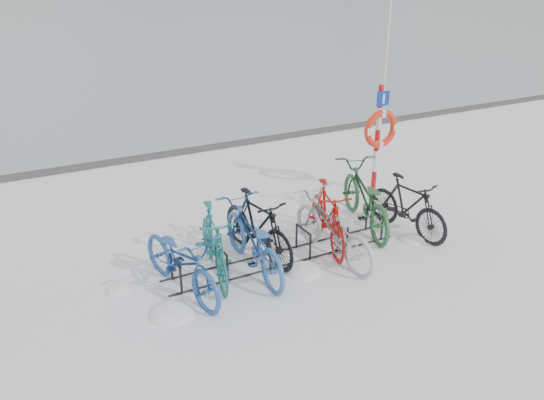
# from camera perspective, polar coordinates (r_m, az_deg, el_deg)

# --- Properties ---
(ground) EXTENTS (900.00, 900.00, 0.00)m
(ground) POSITION_cam_1_polar(r_m,az_deg,el_deg) (8.65, 1.28, -6.29)
(ground) COLOR white
(ground) RESTS_ON ground
(quay_edge) EXTENTS (400.00, 0.25, 0.10)m
(quay_edge) POSITION_cam_1_polar(r_m,az_deg,el_deg) (13.66, -10.75, 4.95)
(quay_edge) COLOR #3F3F42
(quay_edge) RESTS_ON ground
(bike_rack) EXTENTS (4.00, 0.48, 0.46)m
(bike_rack) POSITION_cam_1_polar(r_m,az_deg,el_deg) (8.56, 1.29, -5.24)
(bike_rack) COLOR black
(bike_rack) RESTS_ON ground
(lifebuoy_station) EXTENTS (0.78, 0.22, 4.08)m
(lifebuoy_station) POSITION_cam_1_polar(r_m,az_deg,el_deg) (10.93, 11.56, 7.49)
(lifebuoy_station) COLOR red
(lifebuoy_station) RESTS_ON ground
(bike_0) EXTENTS (1.09, 2.09, 1.04)m
(bike_0) POSITION_cam_1_polar(r_m,az_deg,el_deg) (7.70, -9.75, -6.23)
(bike_0) COLOR #25529D
(bike_0) RESTS_ON ground
(bike_1) EXTENTS (0.84, 1.90, 1.11)m
(bike_1) POSITION_cam_1_polar(r_m,az_deg,el_deg) (8.02, -6.29, -4.45)
(bike_1) COLOR #1B6E6B
(bike_1) RESTS_ON ground
(bike_2) EXTENTS (0.79, 2.12, 1.10)m
(bike_2) POSITION_cam_1_polar(r_m,az_deg,el_deg) (8.10, -2.15, -4.06)
(bike_2) COLOR #3161A6
(bike_2) RESTS_ON ground
(bike_3) EXTENTS (0.82, 1.90, 1.11)m
(bike_3) POSITION_cam_1_polar(r_m,az_deg,el_deg) (8.50, -1.57, -2.62)
(bike_3) COLOR black
(bike_3) RESTS_ON ground
(bike_4) EXTENTS (0.83, 2.08, 1.07)m
(bike_4) POSITION_cam_1_polar(r_m,az_deg,el_deg) (8.51, 6.50, -2.87)
(bike_4) COLOR #B3B6BC
(bike_4) RESTS_ON ground
(bike_5) EXTENTS (1.01, 1.90, 1.10)m
(bike_5) POSITION_cam_1_polar(r_m,az_deg,el_deg) (8.88, 6.01, -1.58)
(bike_5) COLOR #AF100C
(bike_5) RESTS_ON ground
(bike_6) EXTENTS (1.38, 2.35, 1.17)m
(bike_6) POSITION_cam_1_polar(r_m,az_deg,el_deg) (9.63, 9.92, 0.46)
(bike_6) COLOR #265831
(bike_6) RESTS_ON ground
(bike_7) EXTENTS (0.73, 1.81, 1.06)m
(bike_7) POSITION_cam_1_polar(r_m,az_deg,el_deg) (9.57, 14.39, -0.46)
(bike_7) COLOR black
(bike_7) RESTS_ON ground
(snow_drifts) EXTENTS (5.28, 2.04, 0.22)m
(snow_drifts) POSITION_cam_1_polar(r_m,az_deg,el_deg) (8.44, -0.39, -7.08)
(snow_drifts) COLOR white
(snow_drifts) RESTS_ON ground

